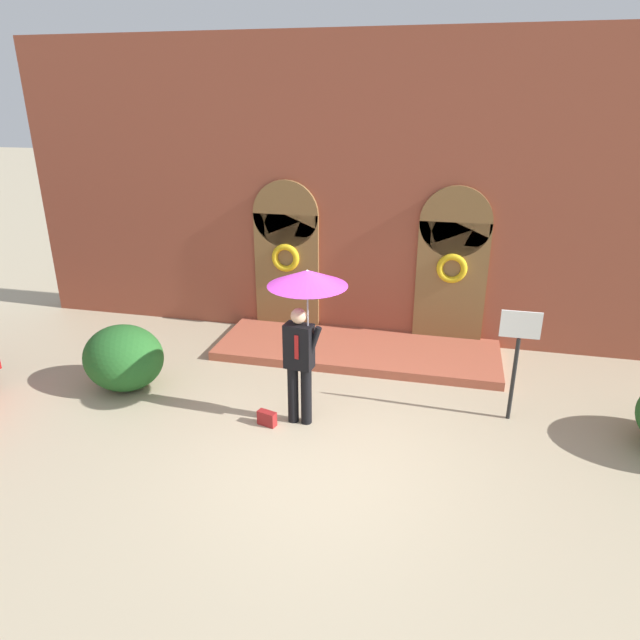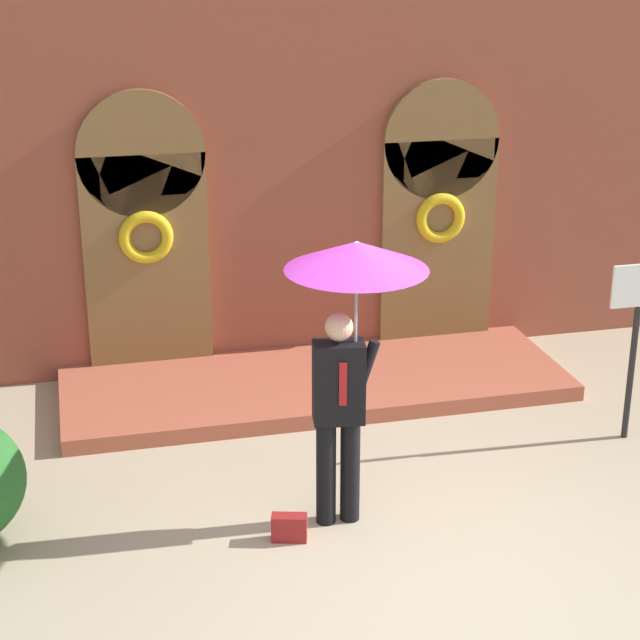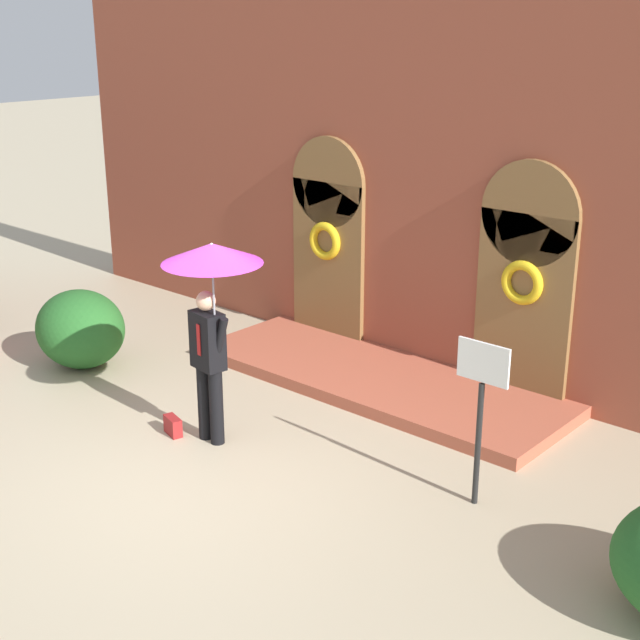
% 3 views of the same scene
% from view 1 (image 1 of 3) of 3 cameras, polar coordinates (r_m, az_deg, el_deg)
% --- Properties ---
extents(ground_plane, '(80.00, 80.00, 0.00)m').
position_cam_1_polar(ground_plane, '(8.14, 0.01, -12.30)').
color(ground_plane, tan).
extents(building_facade, '(14.00, 2.30, 5.60)m').
position_cam_1_polar(building_facade, '(10.99, 5.06, 11.80)').
color(building_facade, brown).
rests_on(building_facade, ground).
extents(person_with_umbrella, '(1.10, 1.10, 2.36)m').
position_cam_1_polar(person_with_umbrella, '(7.78, -1.49, 1.88)').
color(person_with_umbrella, black).
rests_on(person_with_umbrella, ground).
extents(handbag, '(0.30, 0.19, 0.22)m').
position_cam_1_polar(handbag, '(8.53, -5.33, -9.76)').
color(handbag, maroon).
rests_on(handbag, ground).
extents(sign_post, '(0.56, 0.06, 1.72)m').
position_cam_1_polar(sign_post, '(8.65, 19.15, -2.64)').
color(sign_post, black).
rests_on(sign_post, ground).
extents(shrub_left, '(1.30, 1.16, 1.09)m').
position_cam_1_polar(shrub_left, '(9.84, -19.05, -3.60)').
color(shrub_left, '#235B23').
rests_on(shrub_left, ground).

